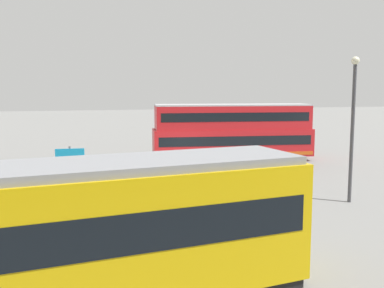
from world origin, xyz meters
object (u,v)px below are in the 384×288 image
object	(u,v)px
pedestrian_near_railing	(163,171)
pedestrian_crossing	(210,184)
double_decker_bus	(232,132)
info_sign	(70,164)
street_lamp	(353,118)
tram_yellow	(15,241)

from	to	relation	value
pedestrian_near_railing	pedestrian_crossing	xyz separation A→B (m)	(-1.31, 3.72, 0.05)
pedestrian_near_railing	pedestrian_crossing	world-z (taller)	pedestrian_crossing
double_decker_bus	info_sign	xyz separation A→B (m)	(11.01, 9.41, -0.23)
double_decker_bus	info_sign	distance (m)	14.48
info_sign	street_lamp	world-z (taller)	street_lamp
double_decker_bus	street_lamp	distance (m)	12.45
street_lamp	tram_yellow	bearing A→B (deg)	27.41
pedestrian_near_railing	street_lamp	bearing A→B (deg)	147.11
pedestrian_crossing	info_sign	bearing A→B (deg)	-16.86
tram_yellow	street_lamp	size ratio (longest dim) A/B	2.18
tram_yellow	info_sign	distance (m)	9.78
double_decker_bus	tram_yellow	distance (m)	22.67
double_decker_bus	tram_yellow	world-z (taller)	double_decker_bus
double_decker_bus	pedestrian_crossing	bearing A→B (deg)	64.99
pedestrian_crossing	info_sign	distance (m)	6.12
pedestrian_near_railing	double_decker_bus	bearing A→B (deg)	-131.20
tram_yellow	pedestrian_crossing	xyz separation A→B (m)	(-6.98, -7.95, -0.81)
pedestrian_crossing	tram_yellow	bearing A→B (deg)	48.70
double_decker_bus	pedestrian_crossing	world-z (taller)	double_decker_bus
tram_yellow	pedestrian_crossing	world-z (taller)	tram_yellow
double_decker_bus	info_sign	size ratio (longest dim) A/B	4.41
double_decker_bus	pedestrian_near_railing	xyz separation A→B (m)	(6.52, 7.45, -1.13)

